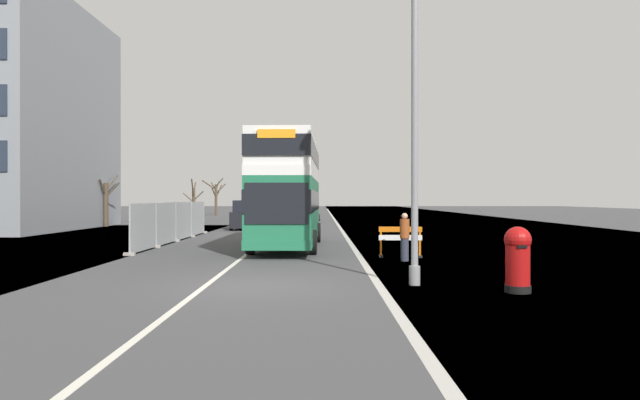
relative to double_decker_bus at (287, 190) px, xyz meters
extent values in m
cube|color=#424244|center=(-0.22, -10.96, -2.69)|extent=(140.00, 280.00, 0.10)
cube|color=#B2AFA8|center=(3.00, -10.96, -2.64)|extent=(0.24, 196.00, 0.01)
cube|color=silver|center=(-1.50, -10.96, -2.64)|extent=(0.16, 168.00, 0.01)
cube|color=#1E6B47|center=(0.00, 0.01, -0.90)|extent=(2.79, 10.41, 2.77)
cube|color=silver|center=(0.00, 0.01, 0.68)|extent=(2.79, 10.41, 0.40)
cube|color=silver|center=(0.00, 0.01, 1.60)|extent=(2.77, 10.30, 1.44)
cube|color=black|center=(0.00, 0.01, -0.49)|extent=(2.82, 10.51, 0.89)
cube|color=black|center=(0.00, 0.01, 1.60)|extent=(2.81, 10.46, 0.79)
cube|color=black|center=(-0.13, -5.18, -0.56)|extent=(2.33, 0.12, 1.52)
cube|color=orange|center=(-0.13, -5.18, 2.00)|extent=(1.40, 0.09, 0.32)
cube|color=#1E6B47|center=(0.00, 0.01, -2.11)|extent=(2.82, 10.51, 0.36)
cylinder|color=black|center=(-1.35, -3.17, -2.14)|extent=(0.32, 1.01, 1.00)
cylinder|color=black|center=(1.19, -3.23, -2.14)|extent=(0.32, 1.01, 1.00)
cylinder|color=black|center=(-1.20, 2.88, -2.14)|extent=(0.32, 1.01, 1.00)
cylinder|color=black|center=(1.34, 2.82, -2.14)|extent=(0.32, 1.01, 1.00)
cylinder|color=gray|center=(3.94, -10.82, 1.97)|extent=(0.18, 0.18, 9.21)
cylinder|color=gray|center=(3.94, -10.82, -2.39)|extent=(0.29, 0.29, 0.50)
cylinder|color=black|center=(6.23, -11.92, -2.55)|extent=(0.62, 0.62, 0.18)
cylinder|color=#AD0F0F|center=(6.23, -11.92, -1.91)|extent=(0.57, 0.57, 1.09)
sphere|color=#AD0F0F|center=(6.23, -11.92, -1.37)|extent=(0.64, 0.64, 0.64)
cube|color=black|center=(6.23, -12.22, -1.51)|extent=(0.22, 0.03, 0.07)
cube|color=orange|center=(4.55, -4.20, -1.56)|extent=(1.65, 0.14, 0.20)
cube|color=white|center=(4.55, -4.20, -1.88)|extent=(1.65, 0.14, 0.20)
cube|color=orange|center=(3.81, -4.18, -2.10)|extent=(0.07, 0.07, 1.07)
cube|color=black|center=(3.81, -4.18, -2.60)|extent=(0.16, 0.44, 0.08)
cube|color=orange|center=(5.30, -4.23, -2.10)|extent=(0.07, 0.07, 1.07)
cube|color=black|center=(5.30, -4.23, -2.60)|extent=(0.16, 0.44, 0.08)
cube|color=#A8AAAD|center=(-6.07, -1.91, -1.58)|extent=(0.04, 3.26, 2.00)
cube|color=#A8AAAD|center=(-6.07, 1.49, -1.58)|extent=(0.04, 3.26, 2.00)
cube|color=#A8AAAD|center=(-6.07, 4.89, -1.58)|extent=(0.04, 3.26, 2.00)
cube|color=#A8AAAD|center=(-6.07, 8.29, -1.58)|extent=(0.04, 3.26, 2.00)
cylinder|color=#939699|center=(-6.07, -3.61, -1.58)|extent=(0.06, 0.06, 2.10)
cube|color=gray|center=(-6.07, -3.61, -2.58)|extent=(0.44, 0.20, 0.12)
cylinder|color=#939699|center=(-6.07, -0.21, -1.58)|extent=(0.06, 0.06, 2.10)
cube|color=gray|center=(-6.07, -0.21, -2.58)|extent=(0.44, 0.20, 0.12)
cylinder|color=#939699|center=(-6.07, 3.19, -1.58)|extent=(0.06, 0.06, 2.10)
cube|color=gray|center=(-6.07, 3.19, -2.58)|extent=(0.44, 0.20, 0.12)
cylinder|color=#939699|center=(-6.07, 6.59, -1.58)|extent=(0.06, 0.06, 2.10)
cube|color=gray|center=(-6.07, 6.59, -2.58)|extent=(0.44, 0.20, 0.12)
cylinder|color=#939699|center=(-6.07, 9.99, -1.58)|extent=(0.06, 0.06, 2.10)
cube|color=gray|center=(-6.07, 9.99, -2.58)|extent=(0.44, 0.20, 0.12)
cube|color=black|center=(-3.92, 14.34, -1.90)|extent=(1.74, 4.31, 1.12)
cube|color=black|center=(-3.92, 14.34, -0.93)|extent=(1.60, 2.37, 0.81)
cylinder|color=black|center=(-3.05, 15.67, -2.34)|extent=(0.20, 0.60, 0.60)
cylinder|color=black|center=(-4.79, 15.67, -2.34)|extent=(0.20, 0.60, 0.60)
cylinder|color=black|center=(-3.05, 13.00, -2.34)|extent=(0.20, 0.60, 0.60)
cylinder|color=black|center=(-4.79, 13.00, -2.34)|extent=(0.20, 0.60, 0.60)
cube|color=black|center=(-3.62, 21.28, -1.77)|extent=(1.78, 4.59, 1.37)
cube|color=black|center=(-3.62, 21.28, -0.69)|extent=(1.64, 2.53, 0.79)
cylinder|color=black|center=(-2.73, 22.70, -2.34)|extent=(0.20, 0.60, 0.60)
cylinder|color=black|center=(-4.51, 22.70, -2.34)|extent=(0.20, 0.60, 0.60)
cylinder|color=black|center=(-2.73, 19.85, -2.34)|extent=(0.20, 0.60, 0.60)
cylinder|color=black|center=(-4.51, 19.85, -2.34)|extent=(0.20, 0.60, 0.60)
cube|color=gray|center=(0.50, 30.10, -1.86)|extent=(1.72, 4.26, 1.18)
cube|color=black|center=(0.50, 30.10, -0.87)|extent=(1.58, 2.34, 0.80)
cylinder|color=black|center=(1.36, 31.42, -2.34)|extent=(0.20, 0.60, 0.60)
cylinder|color=black|center=(-0.36, 31.42, -2.34)|extent=(0.20, 0.60, 0.60)
cylinder|color=black|center=(1.36, 28.78, -2.34)|extent=(0.20, 0.60, 0.60)
cylinder|color=black|center=(-0.36, 28.78, -2.34)|extent=(0.20, 0.60, 0.60)
cylinder|color=#4C3D2D|center=(-15.64, 18.14, -0.89)|extent=(0.37, 0.37, 3.48)
cylinder|color=#4C3D2D|center=(-15.16, 18.27, 0.31)|extent=(1.09, 0.41, 1.24)
cylinder|color=#4C3D2D|center=(-15.55, 19.14, 0.94)|extent=(0.32, 2.08, 1.40)
cylinder|color=#4C3D2D|center=(-16.28, 18.05, 0.98)|extent=(1.44, 0.39, 1.48)
cylinder|color=#4C3D2D|center=(-15.72, 17.72, 0.47)|extent=(0.31, 0.99, 1.40)
cylinder|color=#4C3D2D|center=(-11.02, 28.33, -1.01)|extent=(0.31, 0.31, 3.25)
cylinder|color=#4C3D2D|center=(-10.52, 28.23, -0.13)|extent=(1.10, 0.33, 0.99)
cylinder|color=#4C3D2D|center=(-11.04, 28.83, 0.77)|extent=(0.17, 1.08, 0.98)
cylinder|color=#4C3D2D|center=(-11.58, 28.49, -0.32)|extent=(1.20, 0.43, 1.00)
cylinder|color=#4C3D2D|center=(-10.96, 27.65, 0.58)|extent=(0.26, 1.46, 1.90)
cylinder|color=#4C3D2D|center=(-12.07, 45.20, -0.60)|extent=(0.34, 0.34, 4.07)
cylinder|color=#4C3D2D|center=(-11.49, 45.35, 0.87)|extent=(1.29, 0.46, 1.34)
cylinder|color=#4C3D2D|center=(-11.80, 45.66, 0.50)|extent=(0.71, 1.09, 1.81)
cylinder|color=#4C3D2D|center=(-12.05, 46.13, 1.33)|extent=(0.19, 1.93, 1.22)
cylinder|color=#4C3D2D|center=(-12.43, 45.46, 1.17)|extent=(0.88, 0.70, 1.09)
cylinder|color=#4C3D2D|center=(-12.95, 45.04, 1.35)|extent=(1.88, 0.50, 1.35)
cylinder|color=#4C3D2D|center=(-12.24, 44.65, 0.36)|extent=(0.52, 1.26, 1.41)
cylinder|color=#4C3D2D|center=(-11.52, 44.63, 1.69)|extent=(1.23, 1.25, 1.06)
cylinder|color=#2D3342|center=(4.52, -5.45, -2.22)|extent=(0.29, 0.29, 0.83)
cylinder|color=#99471E|center=(4.52, -5.45, -1.46)|extent=(0.34, 0.34, 0.69)
sphere|color=tan|center=(4.52, -5.45, -1.01)|extent=(0.22, 0.22, 0.22)
camera|label=1|loc=(1.47, -24.89, -0.37)|focal=30.28mm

